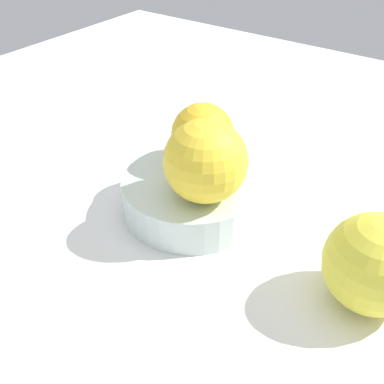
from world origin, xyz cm
name	(u,v)px	position (x,y,z in cm)	size (l,w,h in cm)	color
ground_plane	(192,217)	(0.00, 0.00, -1.00)	(110.00, 110.00, 2.00)	white
fruit_bowl	(192,196)	(0.00, 0.00, 1.76)	(14.08, 14.08, 3.71)	silver
orange_in_bowl_0	(203,134)	(3.40, 1.12, 6.92)	(6.42, 6.42, 6.42)	yellow
orange_in_bowl_1	(206,161)	(-1.56, -2.63, 7.57)	(7.73, 7.73, 7.73)	yellow
orange_loose_0	(375,264)	(-1.67, -18.75, 4.09)	(8.17, 8.17, 8.17)	yellow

